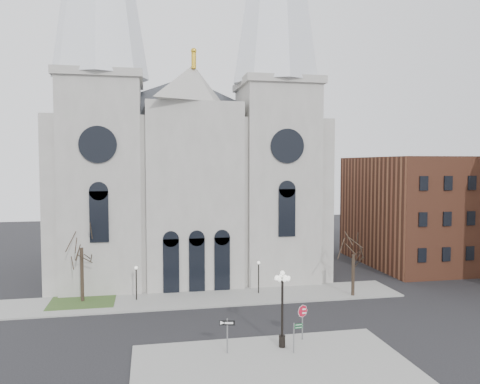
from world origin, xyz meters
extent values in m
plane|color=black|center=(0.00, 0.00, 0.00)|extent=(160.00, 160.00, 0.00)
cube|color=gray|center=(3.00, -5.00, 0.07)|extent=(18.00, 10.00, 0.14)
cube|color=gray|center=(0.00, 11.00, 0.07)|extent=(40.00, 6.00, 0.14)
cube|color=#2E4C20|center=(-11.00, 12.00, 0.09)|extent=(6.00, 5.00, 0.18)
cube|color=#98958E|center=(0.00, 26.00, 9.00)|extent=(30.00, 24.00, 18.00)
pyramid|color=#2D3035|center=(0.00, 26.00, 24.00)|extent=(33.00, 26.40, 6.00)
cube|color=#98958E|center=(-9.50, 17.50, 11.00)|extent=(8.00, 8.00, 22.00)
cylinder|color=black|center=(-9.50, 13.45, 15.00)|extent=(3.60, 0.30, 3.60)
cube|color=#98958E|center=(9.50, 17.50, 11.00)|extent=(8.00, 8.00, 22.00)
cylinder|color=black|center=(9.50, 13.45, 15.00)|extent=(3.60, 0.30, 3.60)
cube|color=#98958E|center=(0.00, 16.00, 9.75)|extent=(10.00, 5.00, 19.50)
pyramid|color=#98958E|center=(0.00, 16.00, 21.50)|extent=(11.00, 5.00, 4.00)
cube|color=brown|center=(30.00, 22.00, 7.00)|extent=(14.00, 18.00, 14.00)
cylinder|color=black|center=(-11.00, 12.00, 2.62)|extent=(0.32, 0.32, 5.25)
cylinder|color=black|center=(15.00, 9.00, 2.10)|extent=(0.32, 0.32, 4.20)
cylinder|color=black|center=(-6.00, 11.50, 1.64)|extent=(0.12, 0.12, 3.00)
sphere|color=white|center=(-6.00, 11.50, 3.24)|extent=(0.32, 0.32, 0.32)
cylinder|color=black|center=(6.00, 11.50, 1.64)|extent=(0.12, 0.12, 3.00)
sphere|color=white|center=(6.00, 11.50, 3.24)|extent=(0.32, 0.32, 0.32)
cylinder|color=slate|center=(6.31, -1.20, 1.40)|extent=(0.10, 0.10, 2.53)
cylinder|color=#B80C24|center=(6.31, -1.20, 2.28)|extent=(0.88, 0.07, 0.88)
cylinder|color=white|center=(6.31, -1.20, 2.28)|extent=(0.94, 0.05, 0.94)
cube|color=white|center=(6.31, -1.20, 2.42)|extent=(0.48, 0.03, 0.11)
cube|color=white|center=(6.31, -1.20, 2.14)|extent=(0.55, 0.04, 0.11)
cylinder|color=black|center=(4.43, -2.30, 2.56)|extent=(0.17, 0.17, 4.85)
cylinder|color=black|center=(4.43, -2.30, 0.56)|extent=(0.46, 0.46, 0.84)
sphere|color=white|center=(4.43, -2.30, 5.46)|extent=(0.34, 0.34, 0.34)
cylinder|color=slate|center=(0.43, -2.60, 1.35)|extent=(0.10, 0.10, 2.41)
cube|color=black|center=(0.43, -2.60, 2.27)|extent=(1.04, 0.28, 0.34)
cylinder|color=slate|center=(4.92, -3.47, 1.19)|extent=(0.09, 0.09, 2.10)
cube|color=#0B5021|center=(5.25, -3.44, 2.10)|extent=(0.59, 0.09, 0.14)
cube|color=#0B5021|center=(5.25, -3.44, 1.90)|extent=(0.59, 0.09, 0.14)
camera|label=1|loc=(-4.77, -33.57, 13.13)|focal=35.00mm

